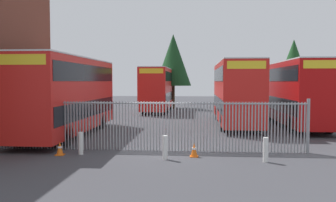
% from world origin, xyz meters
% --- Properties ---
extents(ground_plane, '(100.00, 100.00, 0.00)m').
position_xyz_m(ground_plane, '(0.00, 8.00, 0.00)').
color(ground_plane, '#3D3D42').
extents(palisade_fence, '(14.49, 0.14, 2.35)m').
position_xyz_m(palisade_fence, '(-0.81, 0.00, 1.18)').
color(palisade_fence, gray).
rests_on(palisade_fence, ground).
extents(double_decker_bus_near_gate, '(2.54, 10.81, 4.42)m').
position_xyz_m(double_decker_bus_near_gate, '(-5.68, 4.04, 2.42)').
color(double_decker_bus_near_gate, red).
rests_on(double_decker_bus_near_gate, ground).
extents(double_decker_bus_behind_fence_left, '(2.54, 10.81, 4.42)m').
position_xyz_m(double_decker_bus_behind_fence_left, '(8.34, 9.46, 2.42)').
color(double_decker_bus_behind_fence_left, '#B70C0C').
rests_on(double_decker_bus_behind_fence_left, ground).
extents(double_decker_bus_behind_fence_right, '(2.54, 10.81, 4.42)m').
position_xyz_m(double_decker_bus_behind_fence_right, '(4.31, 9.76, 2.42)').
color(double_decker_bus_behind_fence_right, red).
rests_on(double_decker_bus_behind_fence_right, ground).
extents(double_decker_bus_far_back, '(2.54, 10.81, 4.42)m').
position_xyz_m(double_decker_bus_far_back, '(-2.44, 21.04, 2.42)').
color(double_decker_bus_far_back, red).
rests_on(double_decker_bus_far_back, ground).
extents(bollard_near_left, '(0.20, 0.20, 0.95)m').
position_xyz_m(bollard_near_left, '(-3.29, -1.06, 0.47)').
color(bollard_near_left, silver).
rests_on(bollard_near_left, ground).
extents(bollard_center_front, '(0.20, 0.20, 0.95)m').
position_xyz_m(bollard_center_front, '(0.36, -1.76, 0.47)').
color(bollard_center_front, silver).
rests_on(bollard_center_front, ground).
extents(bollard_near_right, '(0.20, 0.20, 0.95)m').
position_xyz_m(bollard_near_right, '(4.23, -1.92, 0.47)').
color(bollard_near_right, silver).
rests_on(bollard_near_right, ground).
extents(traffic_cone_mid_forecourt, '(0.34, 0.34, 0.59)m').
position_xyz_m(traffic_cone_mid_forecourt, '(1.50, -1.17, 0.29)').
color(traffic_cone_mid_forecourt, orange).
rests_on(traffic_cone_mid_forecourt, ground).
extents(traffic_cone_near_kerb, '(0.34, 0.34, 0.59)m').
position_xyz_m(traffic_cone_near_kerb, '(-4.11, -1.31, 0.29)').
color(traffic_cone_near_kerb, orange).
rests_on(traffic_cone_near_kerb, ground).
extents(tree_tall_back, '(3.64, 3.64, 7.42)m').
position_xyz_m(tree_tall_back, '(11.55, 22.47, 4.80)').
color(tree_tall_back, '#4C3823').
rests_on(tree_tall_back, ground).
extents(tree_short_side, '(4.04, 4.04, 8.37)m').
position_xyz_m(tree_short_side, '(-1.11, 24.62, 5.47)').
color(tree_short_side, '#4C3823').
rests_on(tree_short_side, ground).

